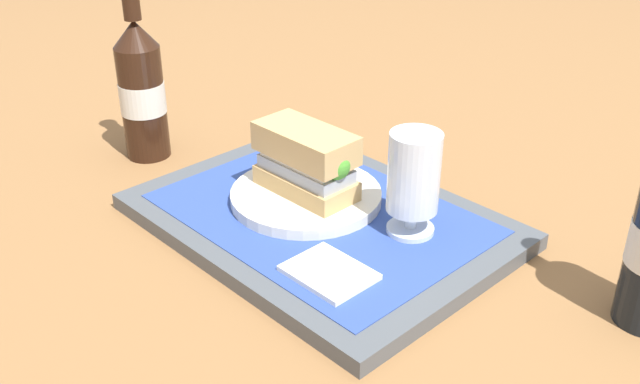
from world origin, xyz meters
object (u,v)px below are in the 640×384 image
(plate, at_px, (306,196))
(second_bottle, at_px, (141,88))
(beer_glass, at_px, (413,181))
(sandwich, at_px, (308,161))

(plate, relative_size, second_bottle, 0.71)
(beer_glass, bearing_deg, sandwich, -164.09)
(plate, xyz_separation_m, second_bottle, (-0.29, -0.05, 0.08))
(second_bottle, bearing_deg, plate, 9.13)
(second_bottle, bearing_deg, beer_glass, 11.22)
(beer_glass, distance_m, second_bottle, 0.44)
(sandwich, relative_size, second_bottle, 0.50)
(sandwich, xyz_separation_m, beer_glass, (0.13, 0.04, 0.01))
(plate, relative_size, sandwich, 1.42)
(beer_glass, bearing_deg, second_bottle, -168.78)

